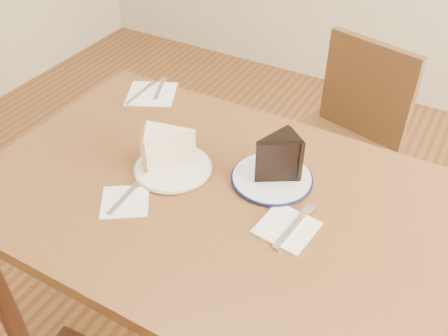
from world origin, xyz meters
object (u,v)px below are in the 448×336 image
Objects in this scene: plate_cream at (173,168)px; chocolate_cake at (274,160)px; carrot_cake at (172,148)px; table at (211,220)px; chair_far at (340,146)px; plate_navy at (272,178)px.

plate_cream is 1.69× the size of chocolate_cake.
carrot_cake is (-0.01, 0.02, 0.05)m from plate_cream.
carrot_cake is (-0.15, 0.04, 0.16)m from table.
chocolate_cake is at bearing 103.27° from chair_far.
chair_far is at bearing 69.26° from plate_cream.
chair_far is at bearing 79.78° from table.
chair_far is at bearing -52.18° from chocolate_cake.
table is 10.17× the size of chocolate_cake.
table is 0.22m from carrot_cake.
chocolate_cake is (0.25, 0.09, 0.06)m from plate_cream.
plate_cream is 1.55× the size of carrot_cake.
plate_navy is (0.11, 0.12, 0.10)m from table.
plate_cream and plate_navy have the same top height.
plate_navy is at bearing 46.22° from table.
plate_cream is 0.27m from chocolate_cake.
plate_cream is 0.26m from plate_navy.
carrot_cake is at bearing 162.98° from table.
chocolate_cake is at bearing 19.58° from plate_cream.
plate_navy is 0.07m from chocolate_cake.
chocolate_cake is at bearing 74.57° from carrot_cake.
plate_cream is at bearing 5.22° from carrot_cake.
plate_navy is at bearing -3.59° from chocolate_cake.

